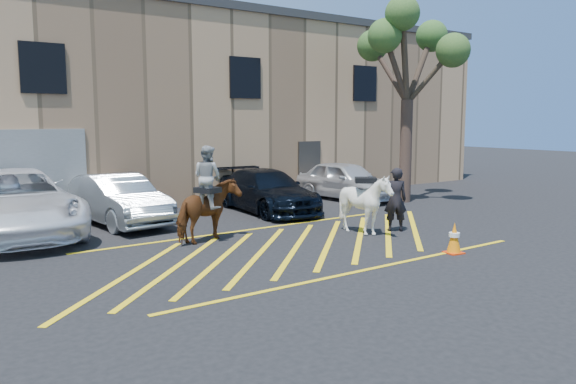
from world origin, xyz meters
TOP-DOWN VIEW (x-y plane):
  - ground at (0.00, 0.00)m, footprint 90.00×90.00m
  - car_white_pickup at (-5.33, 5.17)m, footprint 3.22×6.48m
  - car_silver_sedan at (-2.52, 5.18)m, footprint 2.00×4.63m
  - car_blue_suv at (2.34, 4.55)m, footprint 2.35×4.99m
  - car_white_suv at (6.37, 5.16)m, footprint 2.23×4.54m
  - handler at (3.42, -0.29)m, footprint 0.77×0.70m
  - warehouse at (-0.01, 11.99)m, footprint 32.42×10.20m
  - hatching_zone at (-0.00, -0.30)m, footprint 12.60×5.12m
  - mounted_bay at (-1.42, 1.55)m, footprint 2.03×1.49m
  - saddled_white at (2.44, -0.13)m, footprint 1.99×2.02m
  - traffic_cone at (2.64, -2.91)m, footprint 0.43×0.43m
  - tree at (7.77, 3.40)m, footprint 3.99×4.37m

SIDE VIEW (x-z plane):
  - ground at x=0.00m, z-range 0.00..0.00m
  - hatching_zone at x=0.00m, z-range 0.00..0.01m
  - traffic_cone at x=2.64m, z-range 0.00..0.73m
  - car_blue_suv at x=2.34m, z-range 0.00..1.41m
  - car_silver_sedan at x=-2.52m, z-range 0.00..1.48m
  - car_white_suv at x=6.37m, z-range 0.00..1.49m
  - saddled_white at x=2.44m, z-range 0.01..1.67m
  - car_white_pickup at x=-5.33m, z-range 0.00..1.77m
  - handler at x=3.42m, z-range 0.00..1.77m
  - mounted_bay at x=-1.42m, z-range -0.23..2.21m
  - warehouse at x=-0.01m, z-range 0.00..7.30m
  - tree at x=7.77m, z-range 2.04..9.35m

